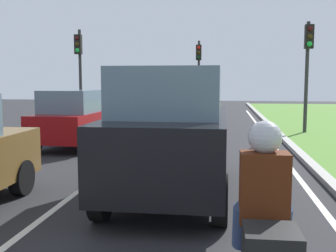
{
  "coord_description": "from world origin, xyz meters",
  "views": [
    {
      "loc": [
        1.98,
        1.37,
        2.07
      ],
      "look_at": [
        0.93,
        9.07,
        1.2
      ],
      "focal_mm": 43.49,
      "sensor_mm": 36.0,
      "label": 1
    }
  ],
  "objects_px": {
    "traffic_light_overhead_left": "(79,60)",
    "traffic_light_near_right": "(308,57)",
    "traffic_light_far_median": "(199,65)",
    "car_suv_ahead": "(172,131)",
    "car_hatchback_far": "(75,119)",
    "rider_person": "(264,186)"
  },
  "relations": [
    {
      "from": "traffic_light_overhead_left",
      "to": "traffic_light_near_right",
      "type": "bearing_deg",
      "value": -12.99
    },
    {
      "from": "traffic_light_overhead_left",
      "to": "traffic_light_far_median",
      "type": "height_order",
      "value": "traffic_light_overhead_left"
    },
    {
      "from": "car_suv_ahead",
      "to": "car_hatchback_far",
      "type": "relative_size",
      "value": 1.2
    },
    {
      "from": "rider_person",
      "to": "car_hatchback_far",
      "type": "bearing_deg",
      "value": 118.43
    },
    {
      "from": "car_suv_ahead",
      "to": "rider_person",
      "type": "xyz_separation_m",
      "value": [
        1.25,
        -3.75,
        0.02
      ]
    },
    {
      "from": "car_suv_ahead",
      "to": "traffic_light_near_right",
      "type": "relative_size",
      "value": 1.04
    },
    {
      "from": "rider_person",
      "to": "traffic_light_overhead_left",
      "type": "relative_size",
      "value": 0.26
    },
    {
      "from": "car_suv_ahead",
      "to": "traffic_light_far_median",
      "type": "distance_m",
      "value": 17.31
    },
    {
      "from": "traffic_light_near_right",
      "to": "traffic_light_far_median",
      "type": "relative_size",
      "value": 0.97
    },
    {
      "from": "traffic_light_overhead_left",
      "to": "car_hatchback_far",
      "type": "bearing_deg",
      "value": -71.57
    },
    {
      "from": "car_hatchback_far",
      "to": "traffic_light_far_median",
      "type": "bearing_deg",
      "value": 77.34
    },
    {
      "from": "rider_person",
      "to": "traffic_light_overhead_left",
      "type": "height_order",
      "value": "traffic_light_overhead_left"
    },
    {
      "from": "car_suv_ahead",
      "to": "traffic_light_overhead_left",
      "type": "height_order",
      "value": "traffic_light_overhead_left"
    },
    {
      "from": "car_hatchback_far",
      "to": "traffic_light_far_median",
      "type": "distance_m",
      "value": 12.76
    },
    {
      "from": "car_hatchback_far",
      "to": "traffic_light_near_right",
      "type": "relative_size",
      "value": 0.87
    },
    {
      "from": "rider_person",
      "to": "traffic_light_near_right",
      "type": "bearing_deg",
      "value": 76.53
    },
    {
      "from": "car_suv_ahead",
      "to": "traffic_light_near_right",
      "type": "height_order",
      "value": "traffic_light_near_right"
    },
    {
      "from": "car_suv_ahead",
      "to": "rider_person",
      "type": "relative_size",
      "value": 3.86
    },
    {
      "from": "traffic_light_near_right",
      "to": "traffic_light_far_median",
      "type": "distance_m",
      "value": 9.34
    },
    {
      "from": "traffic_light_far_median",
      "to": "traffic_light_near_right",
      "type": "bearing_deg",
      "value": -60.1
    },
    {
      "from": "car_suv_ahead",
      "to": "car_hatchback_far",
      "type": "bearing_deg",
      "value": 126.45
    },
    {
      "from": "car_hatchback_far",
      "to": "traffic_light_overhead_left",
      "type": "height_order",
      "value": "traffic_light_overhead_left"
    }
  ]
}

